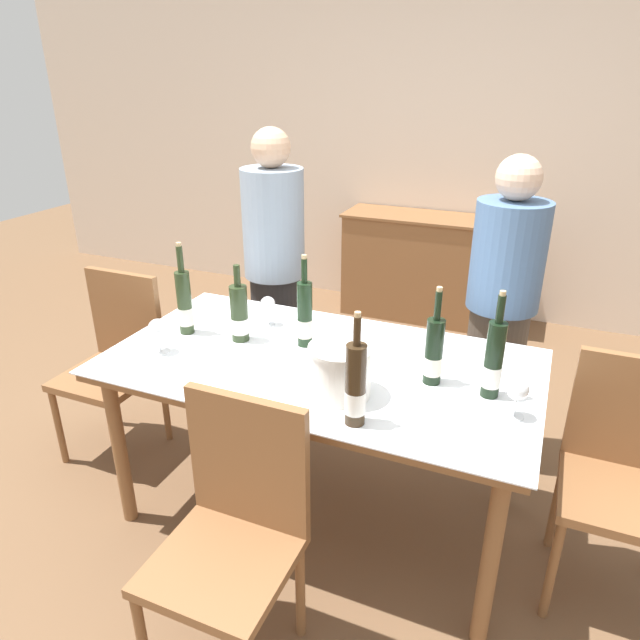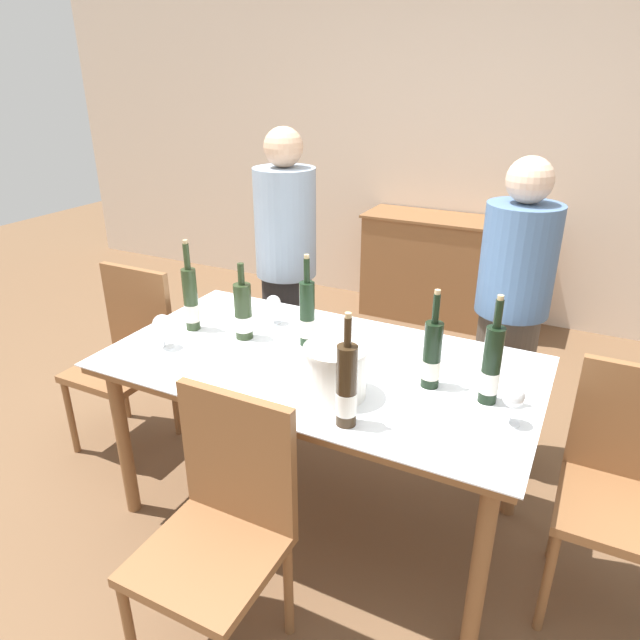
# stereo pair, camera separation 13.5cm
# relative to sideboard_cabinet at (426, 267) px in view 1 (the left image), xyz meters

# --- Properties ---
(ground_plane) EXTENTS (12.00, 12.00, 0.00)m
(ground_plane) POSITION_rel_sideboard_cabinet_xyz_m (0.10, -2.40, -0.41)
(ground_plane) COLOR brown
(back_wall) EXTENTS (8.00, 0.10, 2.80)m
(back_wall) POSITION_rel_sideboard_cabinet_xyz_m (0.10, 0.29, 0.99)
(back_wall) COLOR beige
(back_wall) RESTS_ON ground_plane
(sideboard_cabinet) EXTENTS (1.32, 0.46, 0.82)m
(sideboard_cabinet) POSITION_rel_sideboard_cabinet_xyz_m (0.00, 0.00, 0.00)
(sideboard_cabinet) COLOR brown
(sideboard_cabinet) RESTS_ON ground_plane
(dining_table) EXTENTS (1.72, 0.94, 0.77)m
(dining_table) POSITION_rel_sideboard_cabinet_xyz_m (0.10, -2.40, 0.28)
(dining_table) COLOR brown
(dining_table) RESTS_ON ground_plane
(ice_bucket) EXTENTS (0.23, 0.23, 0.19)m
(ice_bucket) POSITION_rel_sideboard_cabinet_xyz_m (0.27, -2.61, 0.46)
(ice_bucket) COLOR white
(ice_bucket) RESTS_ON dining_table
(wine_bottle_0) EXTENTS (0.07, 0.07, 0.40)m
(wine_bottle_0) POSITION_rel_sideboard_cabinet_xyz_m (-0.01, -2.29, 0.49)
(wine_bottle_0) COLOR black
(wine_bottle_0) RESTS_ON dining_table
(wine_bottle_1) EXTENTS (0.07, 0.07, 0.40)m
(wine_bottle_1) POSITION_rel_sideboard_cabinet_xyz_m (0.77, -2.41, 0.50)
(wine_bottle_1) COLOR black
(wine_bottle_1) RESTS_ON dining_table
(wine_bottle_2) EXTENTS (0.08, 0.08, 0.34)m
(wine_bottle_2) POSITION_rel_sideboard_cabinet_xyz_m (-0.29, -2.36, 0.48)
(wine_bottle_2) COLOR #28381E
(wine_bottle_2) RESTS_ON dining_table
(wine_bottle_3) EXTENTS (0.07, 0.07, 0.41)m
(wine_bottle_3) POSITION_rel_sideboard_cabinet_xyz_m (-0.55, -2.38, 0.50)
(wine_bottle_3) COLOR #28381E
(wine_bottle_3) RESTS_ON dining_table
(wine_bottle_4) EXTENTS (0.07, 0.07, 0.38)m
(wine_bottle_4) POSITION_rel_sideboard_cabinet_xyz_m (0.55, -2.40, 0.48)
(wine_bottle_4) COLOR black
(wine_bottle_4) RESTS_ON dining_table
(wine_bottle_5) EXTENTS (0.07, 0.07, 0.40)m
(wine_bottle_5) POSITION_rel_sideboard_cabinet_xyz_m (0.38, -2.76, 0.49)
(wine_bottle_5) COLOR #332314
(wine_bottle_5) RESTS_ON dining_table
(wine_glass_0) EXTENTS (0.07, 0.07, 0.14)m
(wine_glass_0) POSITION_rel_sideboard_cabinet_xyz_m (0.86, -2.52, 0.46)
(wine_glass_0) COLOR white
(wine_glass_0) RESTS_ON dining_table
(wine_glass_1) EXTENTS (0.08, 0.08, 0.15)m
(wine_glass_1) POSITION_rel_sideboard_cabinet_xyz_m (-0.54, -2.59, 0.46)
(wine_glass_1) COLOR white
(wine_glass_1) RESTS_ON dining_table
(wine_glass_2) EXTENTS (0.07, 0.07, 0.14)m
(wine_glass_2) POSITION_rel_sideboard_cabinet_xyz_m (-0.25, -2.17, 0.45)
(wine_glass_2) COLOR white
(wine_glass_2) RESTS_ON dining_table
(chair_right_end) EXTENTS (0.42, 0.42, 0.93)m
(chair_right_end) POSITION_rel_sideboard_cabinet_xyz_m (1.26, -2.32, 0.13)
(chair_right_end) COLOR brown
(chair_right_end) RESTS_ON ground_plane
(chair_near_front) EXTENTS (0.42, 0.42, 0.93)m
(chair_near_front) POSITION_rel_sideboard_cabinet_xyz_m (0.10, -3.10, 0.12)
(chair_near_front) COLOR brown
(chair_near_front) RESTS_ON ground_plane
(chair_left_end) EXTENTS (0.42, 0.42, 0.93)m
(chair_left_end) POSITION_rel_sideboard_cabinet_xyz_m (-1.05, -2.32, 0.12)
(chair_left_end) COLOR brown
(chair_left_end) RESTS_ON ground_plane
(person_host) EXTENTS (0.33, 0.33, 1.59)m
(person_host) POSITION_rel_sideboard_cabinet_xyz_m (-0.49, -1.63, 0.38)
(person_host) COLOR #262628
(person_host) RESTS_ON ground_plane
(person_guest_left) EXTENTS (0.33, 0.33, 1.52)m
(person_guest_left) POSITION_rel_sideboard_cabinet_xyz_m (0.72, -1.66, 0.35)
(person_guest_left) COLOR #51473D
(person_guest_left) RESTS_ON ground_plane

